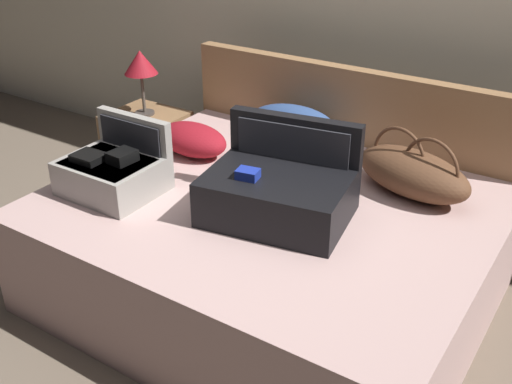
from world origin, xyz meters
name	(u,v)px	position (x,y,z in m)	size (l,w,h in m)	color
ground_plane	(221,340)	(0.00, 0.00, 0.00)	(12.00, 12.00, 0.00)	#6B5B4C
bed	(270,249)	(0.00, 0.40, 0.26)	(1.93, 1.57, 0.51)	#BC9993
headboard	(350,149)	(0.00, 1.23, 0.46)	(1.97, 0.08, 0.91)	olive
hard_case_large	(279,190)	(0.10, 0.31, 0.64)	(0.66, 0.54, 0.39)	black
hard_case_medium	(114,170)	(-0.65, 0.10, 0.61)	(0.42, 0.37, 0.32)	gray
duffel_bag	(413,173)	(0.50, 0.82, 0.61)	(0.62, 0.42, 0.30)	brown
pillow_near_headboard	(292,125)	(-0.25, 1.02, 0.62)	(0.49, 0.24, 0.21)	navy
pillow_center_head	(193,139)	(-0.61, 0.62, 0.59)	(0.41, 0.25, 0.16)	maroon
nightstand	(148,151)	(-1.24, 0.94, 0.25)	(0.44, 0.40, 0.50)	olive
table_lamp	(140,65)	(-1.24, 0.94, 0.81)	(0.20, 0.20, 0.39)	#3F3833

